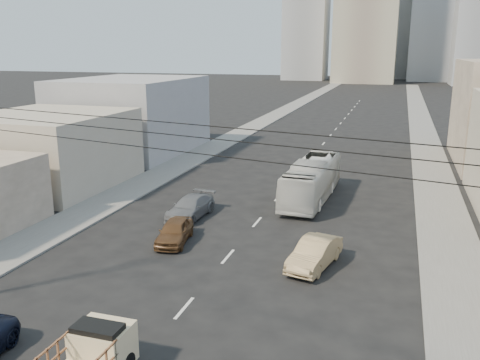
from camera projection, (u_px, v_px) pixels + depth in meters
The scene contains 15 objects.
sidewalk_left at pixel (270, 118), 83.01m from camera, with size 3.50×180.00×0.12m, color slate.
sidewalk_right at pixel (421, 124), 76.22m from camera, with size 3.50×180.00×0.12m, color slate.
lane_dashes at pixel (327, 139), 63.92m from camera, with size 0.15×104.00×0.01m.
flatbed_pickup at pixel (85, 360), 16.75m from camera, with size 1.95×4.41×1.90m.
city_bus at pixel (312, 180), 38.17m from camera, with size 2.54×10.86×3.02m, color silver.
sedan_brown at pixel (175, 231), 29.77m from camera, with size 1.61×4.01×1.37m, color brown.
sedan_tan at pixel (315, 253), 26.45m from camera, with size 1.56×4.49×1.48m, color tan.
sedan_grey at pixel (190, 207), 34.28m from camera, with size 1.95×4.79×1.39m, color slate.
overhead_wires at pixel (82, 127), 14.09m from camera, with size 23.01×5.02×0.72m.
bldg_left_mid at pixel (49, 150), 41.87m from camera, with size 11.00×12.00×6.00m, color #ACA08A.
bldg_left_far at pixel (132, 115), 55.62m from camera, with size 12.00×16.00×8.00m, color #959598.
midrise_ne at pixel (435, 22), 175.66m from camera, with size 16.00×16.00×40.00m, color #94989C.
midrise_nw at pixel (306, 32), 184.51m from camera, with size 15.00×15.00×34.00m, color #94989C.
midrise_back at pixel (399, 19), 192.49m from camera, with size 18.00×18.00×44.00m, color #959598.
midrise_east at pixel (478, 39), 155.22m from camera, with size 14.00×14.00×28.00m, color #94989C.
Camera 1 is at (8.38, -10.56, 11.07)m, focal length 38.00 mm.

